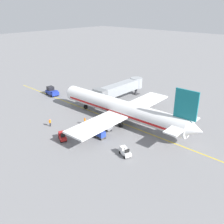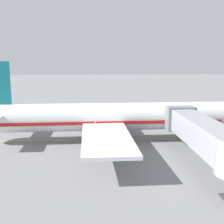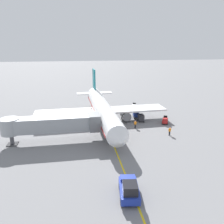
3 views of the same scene
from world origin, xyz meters
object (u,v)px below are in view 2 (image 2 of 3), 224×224
ground_crew_marshaller (97,126)px  baggage_tug_lead (121,116)px  baggage_cart_second_in_train (95,121)px  jet_bridge (203,134)px  parked_airliner (108,117)px  ground_crew_wing_walker (159,116)px  baggage_cart_front (110,120)px  baggage_tug_trailing (50,121)px  ground_crew_loader (137,123)px

ground_crew_marshaller → baggage_tug_lead: bearing=153.1°
baggage_cart_second_in_train → ground_crew_marshaller: size_ratio=1.75×
jet_bridge → parked_airliner: bearing=-138.4°
parked_airliner → ground_crew_wing_walker: (-12.17, 9.79, -2.23)m
baggage_cart_front → baggage_cart_second_in_train: (0.48, -2.61, 0.00)m
baggage_tug_trailing → ground_crew_marshaller: bearing=57.2°
baggage_cart_front → parked_airliner: bearing=-4.7°
baggage_cart_second_in_train → ground_crew_loader: 7.01m
jet_bridge → baggage_cart_second_in_train: 21.93m
baggage_cart_second_in_train → parked_airliner: bearing=12.3°
baggage_tug_trailing → baggage_cart_second_in_train: (1.49, 7.58, 0.24)m
baggage_cart_second_in_train → ground_crew_wing_walker: 12.21m
parked_airliner → ground_crew_loader: size_ratio=22.06×
ground_crew_loader → baggage_cart_front: bearing=-121.1°
baggage_tug_lead → ground_crew_wing_walker: 6.96m
baggage_tug_trailing → jet_bridge: bearing=42.5°
ground_crew_wing_walker → ground_crew_marshaller: 13.44m
parked_airliner → baggage_cart_front: size_ratio=12.63×
baggage_cart_second_in_train → ground_crew_wing_walker: bearing=107.4°
ground_crew_loader → ground_crew_marshaller: same height
ground_crew_marshaller → ground_crew_loader: bearing=104.1°
baggage_cart_front → ground_crew_loader: 4.80m
jet_bridge → baggage_cart_second_in_train: size_ratio=5.94×
jet_bridge → ground_crew_loader: size_ratio=10.38×
ground_crew_wing_walker → ground_crew_marshaller: bearing=-57.4°
ground_crew_loader → jet_bridge: bearing=14.3°
baggage_tug_lead → baggage_tug_trailing: 13.14m
parked_airliner → baggage_tug_lead: 14.55m
baggage_tug_lead → ground_crew_loader: ground_crew_loader is taller
baggage_cart_front → baggage_cart_second_in_train: bearing=-79.5°
baggage_cart_front → baggage_tug_lead: bearing=155.0°
baggage_tug_lead → ground_crew_wing_walker: size_ratio=1.64×
baggage_tug_lead → ground_crew_loader: bearing=13.4°
parked_airliner → baggage_tug_lead: size_ratio=13.45×
baggage_tug_trailing → ground_crew_loader: ground_crew_loader is taller
baggage_cart_second_in_train → baggage_cart_front: bearing=100.5°
baggage_tug_lead → baggage_cart_front: (5.00, -2.33, 0.24)m
baggage_tug_lead → baggage_tug_trailing: same height
baggage_tug_trailing → baggage_tug_lead: bearing=107.7°
ground_crew_marshaller → ground_crew_wing_walker: bearing=122.6°
ground_crew_loader → baggage_cart_second_in_train: bearing=-106.5°
baggage_cart_second_in_train → ground_crew_marshaller: bearing=5.2°
parked_airliner → baggage_tug_trailing: size_ratio=13.47×
baggage_cart_front → ground_crew_loader: (2.48, 4.11, 0.00)m
parked_airliner → baggage_tug_trailing: (-10.01, -9.44, -2.47)m
baggage_cart_second_in_train → baggage_tug_lead: bearing=138.0°
baggage_tug_lead → baggage_tug_trailing: (4.00, -12.52, 0.00)m
jet_bridge → ground_crew_marshaller: jet_bridge is taller
baggage_cart_front → ground_crew_wing_walker: (-3.17, 9.04, 0.00)m
jet_bridge → baggage_tug_lead: size_ratio=6.32×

